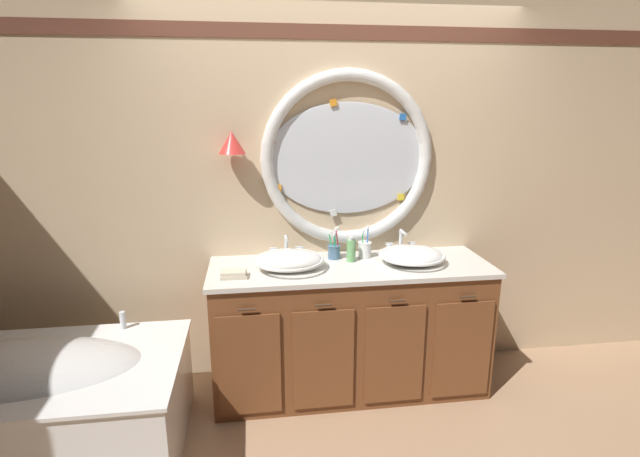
{
  "coord_description": "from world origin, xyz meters",
  "views": [
    {
      "loc": [
        -0.53,
        -2.64,
        1.89
      ],
      "look_at": [
        -0.12,
        0.25,
        1.13
      ],
      "focal_mm": 27.05,
      "sensor_mm": 36.0,
      "label": 1
    }
  ],
  "objects_px": {
    "sink_basin_right": "(412,255)",
    "soap_dispenser": "(351,250)",
    "bathtub": "(18,403)",
    "folded_hand_towel": "(234,274)",
    "sink_basin_left": "(289,260)",
    "toothbrush_holder_right": "(365,249)",
    "toothbrush_holder_left": "(334,250)"
  },
  "relations": [
    {
      "from": "toothbrush_holder_right",
      "to": "soap_dispenser",
      "type": "bearing_deg",
      "value": -147.43
    },
    {
      "from": "bathtub",
      "to": "toothbrush_holder_left",
      "type": "xyz_separation_m",
      "value": [
        1.81,
        0.57,
        0.6
      ]
    },
    {
      "from": "bathtub",
      "to": "toothbrush_holder_right",
      "type": "xyz_separation_m",
      "value": [
        2.02,
        0.57,
        0.6
      ]
    },
    {
      "from": "sink_basin_left",
      "to": "folded_hand_towel",
      "type": "height_order",
      "value": "sink_basin_left"
    },
    {
      "from": "sink_basin_right",
      "to": "folded_hand_towel",
      "type": "xyz_separation_m",
      "value": [
        -1.14,
        -0.1,
        -0.03
      ]
    },
    {
      "from": "toothbrush_holder_right",
      "to": "sink_basin_left",
      "type": "bearing_deg",
      "value": -162.52
    },
    {
      "from": "bathtub",
      "to": "toothbrush_holder_right",
      "type": "bearing_deg",
      "value": 15.79
    },
    {
      "from": "toothbrush_holder_right",
      "to": "folded_hand_towel",
      "type": "xyz_separation_m",
      "value": [
        -0.86,
        -0.27,
        -0.04
      ]
    },
    {
      "from": "soap_dispenser",
      "to": "folded_hand_towel",
      "type": "bearing_deg",
      "value": -165.32
    },
    {
      "from": "sink_basin_right",
      "to": "bathtub",
      "type": "bearing_deg",
      "value": -169.97
    },
    {
      "from": "sink_basin_left",
      "to": "toothbrush_holder_left",
      "type": "bearing_deg",
      "value": 28.18
    },
    {
      "from": "sink_basin_left",
      "to": "toothbrush_holder_left",
      "type": "xyz_separation_m",
      "value": [
        0.32,
        0.17,
        -0.0
      ]
    },
    {
      "from": "sink_basin_right",
      "to": "soap_dispenser",
      "type": "distance_m",
      "value": 0.4
    },
    {
      "from": "soap_dispenser",
      "to": "folded_hand_towel",
      "type": "xyz_separation_m",
      "value": [
        -0.76,
        -0.2,
        -0.06
      ]
    },
    {
      "from": "bathtub",
      "to": "folded_hand_towel",
      "type": "bearing_deg",
      "value": 14.75
    },
    {
      "from": "toothbrush_holder_left",
      "to": "soap_dispenser",
      "type": "xyz_separation_m",
      "value": [
        0.1,
        -0.07,
        0.02
      ]
    },
    {
      "from": "bathtub",
      "to": "sink_basin_right",
      "type": "xyz_separation_m",
      "value": [
        2.29,
        0.41,
        0.6
      ]
    },
    {
      "from": "toothbrush_holder_left",
      "to": "sink_basin_right",
      "type": "bearing_deg",
      "value": -19.27
    },
    {
      "from": "bathtub",
      "to": "sink_basin_left",
      "type": "xyz_separation_m",
      "value": [
        1.49,
        0.41,
        0.6
      ]
    },
    {
      "from": "sink_basin_right",
      "to": "toothbrush_holder_right",
      "type": "distance_m",
      "value": 0.32
    },
    {
      "from": "bathtub",
      "to": "soap_dispenser",
      "type": "bearing_deg",
      "value": 14.73
    },
    {
      "from": "bathtub",
      "to": "sink_basin_left",
      "type": "distance_m",
      "value": 1.66
    },
    {
      "from": "sink_basin_right",
      "to": "soap_dispenser",
      "type": "bearing_deg",
      "value": 165.86
    },
    {
      "from": "bathtub",
      "to": "folded_hand_towel",
      "type": "relative_size",
      "value": 10.9
    },
    {
      "from": "bathtub",
      "to": "soap_dispenser",
      "type": "height_order",
      "value": "soap_dispenser"
    },
    {
      "from": "sink_basin_right",
      "to": "soap_dispenser",
      "type": "relative_size",
      "value": 2.43
    },
    {
      "from": "bathtub",
      "to": "sink_basin_right",
      "type": "distance_m",
      "value": 2.4
    },
    {
      "from": "sink_basin_right",
      "to": "sink_basin_left",
      "type": "bearing_deg",
      "value": 180.0
    },
    {
      "from": "bathtub",
      "to": "toothbrush_holder_right",
      "type": "relative_size",
      "value": 7.8
    },
    {
      "from": "sink_basin_left",
      "to": "sink_basin_right",
      "type": "bearing_deg",
      "value": 0.0
    },
    {
      "from": "toothbrush_holder_right",
      "to": "soap_dispenser",
      "type": "height_order",
      "value": "toothbrush_holder_right"
    },
    {
      "from": "sink_basin_right",
      "to": "toothbrush_holder_left",
      "type": "relative_size",
      "value": 1.97
    }
  ]
}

